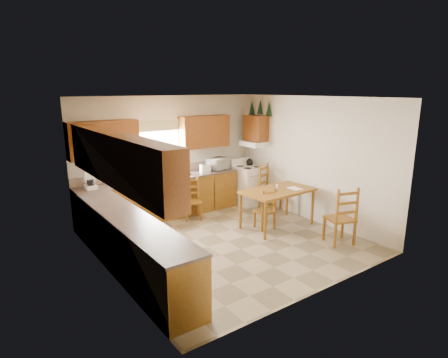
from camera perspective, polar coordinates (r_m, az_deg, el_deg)
floor at (r=7.27m, az=0.42°, el=-9.47°), size 4.50×4.50×0.00m
ceiling at (r=6.68m, az=0.47°, el=12.33°), size 4.50×4.50×0.00m
wall_left at (r=5.85m, az=-17.66°, el=-1.90°), size 4.50×4.50×0.00m
wall_right at (r=8.35m, az=13.04°, el=2.93°), size 4.50×4.50×0.00m
wall_back at (r=8.73m, az=-8.31°, el=3.60°), size 4.50×4.50×0.00m
wall_front at (r=5.26m, az=15.07°, el=-3.45°), size 4.50×4.50×0.00m
lower_cab_back at (r=8.52m, az=-9.40°, el=-3.00°), size 3.75×0.60×0.88m
lower_cab_left at (r=6.11m, az=-13.88°, el=-10.05°), size 0.60×3.60×0.88m
counter_back at (r=8.40m, az=-9.52°, el=0.01°), size 3.75×0.63×0.04m
counter_left at (r=5.94m, az=-14.13°, el=-5.98°), size 0.63×3.60×0.04m
backsplash at (r=8.63m, az=-10.41°, el=1.09°), size 3.75×0.01×0.18m
upper_cab_back_left at (r=7.92m, az=-17.89°, el=5.75°), size 1.41×0.33×0.75m
upper_cab_back_right at (r=8.95m, az=-2.99°, el=7.23°), size 1.25×0.33×0.75m
upper_cab_left at (r=5.65m, az=-15.96°, el=2.94°), size 0.33×3.60×0.75m
upper_cab_stove at (r=9.32m, az=4.85°, el=7.74°), size 0.33×0.62×0.62m
range_hood at (r=9.33m, az=4.57°, el=5.40°), size 0.44×0.62×0.12m
window_frame at (r=8.54m, az=-10.05°, el=4.67°), size 1.13×0.02×1.18m
window_pane at (r=8.54m, az=-10.03°, el=4.67°), size 1.05×0.01×1.10m
window_valance at (r=8.45m, az=-10.10°, el=7.99°), size 1.19×0.01×0.24m
sink_basin at (r=8.42m, az=-9.07°, el=0.35°), size 0.75×0.45×0.04m
pine_decal_a at (r=9.13m, az=6.87°, el=10.59°), size 0.22×0.22×0.36m
pine_decal_b at (r=9.36m, az=5.53°, el=10.94°), size 0.22×0.22×0.36m
pine_decal_c at (r=9.61m, az=4.25°, el=10.80°), size 0.22×0.22×0.36m
stove at (r=9.45m, az=3.74°, el=-1.00°), size 0.63×0.65×0.94m
coffeemaker at (r=7.81m, az=-19.72°, el=-0.16°), size 0.29×0.31×0.35m
paper_towel at (r=8.63m, az=-5.56°, el=1.56°), size 0.12×0.12×0.27m
toaster at (r=8.84m, az=-2.89°, el=1.63°), size 0.25×0.17×0.19m
microwave at (r=9.12m, az=-0.94°, el=2.32°), size 0.55×0.46×0.28m
dining_table at (r=7.96m, az=8.10°, el=-4.41°), size 1.53×0.90×0.81m
chair_near_left at (r=7.82m, az=6.22°, el=-4.48°), size 0.40×0.39×0.86m
chair_near_right at (r=7.33m, az=17.28°, el=-5.27°), size 0.59×0.57×1.11m
chair_far_left at (r=8.34m, az=-4.84°, el=-3.04°), size 0.49×0.48×0.93m
chair_far_right at (r=9.00m, az=7.08°, el=-1.34°), size 0.58×0.57×1.08m
table_paper at (r=8.00m, az=10.74°, el=-1.42°), size 0.25×0.31×0.00m
table_card at (r=7.84m, az=8.08°, el=-1.22°), size 0.08×0.05×0.11m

